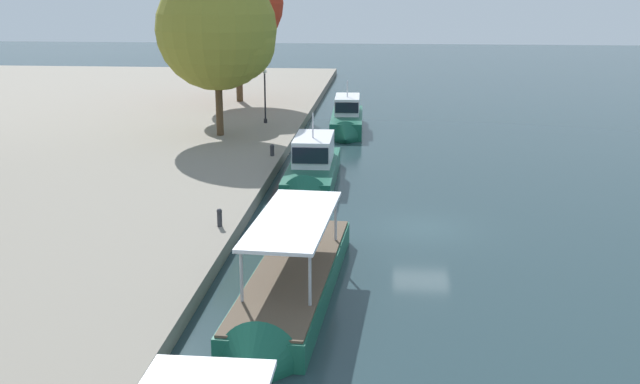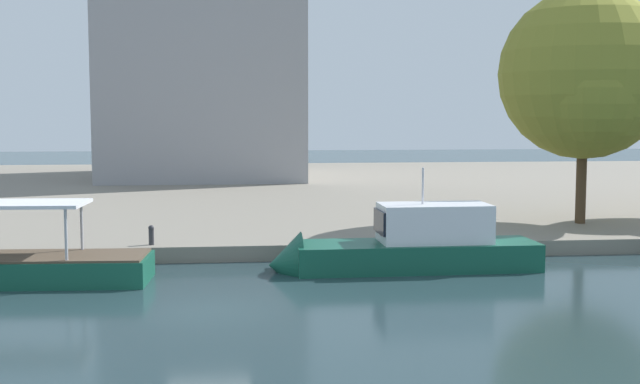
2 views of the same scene
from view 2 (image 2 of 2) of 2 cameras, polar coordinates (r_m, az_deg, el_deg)
ground_plane at (r=24.19m, az=-7.93°, el=-8.33°), size 220.00×220.00×0.00m
dock_promenade at (r=59.15m, az=-7.02°, el=0.13°), size 120.00×55.00×0.63m
motor_yacht_2 at (r=30.29m, az=5.86°, el=-4.27°), size 10.04×2.62×4.74m
mooring_bollard_0 at (r=33.95m, az=11.66°, el=-2.68°), size 0.27×0.27×0.71m
mooring_bollard_1 at (r=32.61m, az=-11.82°, el=-2.94°), size 0.23×0.23×0.79m
tree_2 at (r=39.92m, az=18.20°, el=7.62°), size 7.96×7.96×11.01m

